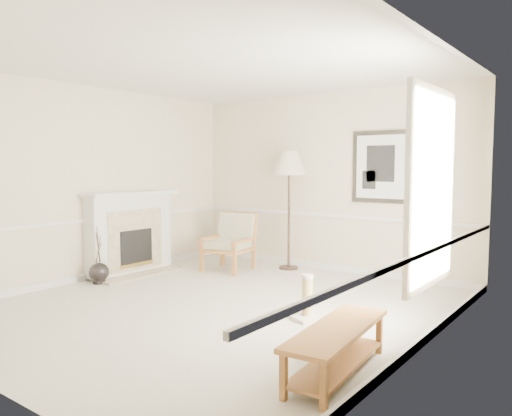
{
  "coord_description": "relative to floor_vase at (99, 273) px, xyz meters",
  "views": [
    {
      "loc": [
        3.99,
        -4.5,
        1.72
      ],
      "look_at": [
        0.09,
        0.7,
        1.16
      ],
      "focal_mm": 35.0,
      "sensor_mm": 36.0,
      "label": 1
    }
  ],
  "objects": [
    {
      "name": "ground",
      "position": [
        2.15,
        0.14,
        -0.15
      ],
      "size": [
        5.5,
        5.5,
        0.0
      ],
      "primitive_type": "plane",
      "color": "silver",
      "rests_on": "ground"
    },
    {
      "name": "fireplace",
      "position": [
        -0.19,
        0.74,
        0.49
      ],
      "size": [
        0.64,
        1.64,
        1.31
      ],
      "color": "white",
      "rests_on": "ground"
    },
    {
      "name": "room",
      "position": [
        2.29,
        0.22,
        1.71
      ],
      "size": [
        5.04,
        5.54,
        2.92
      ],
      "color": "beige",
      "rests_on": "ground"
    },
    {
      "name": "floor_vase",
      "position": [
        0.0,
        0.0,
        0.0
      ],
      "size": [
        0.29,
        0.29,
        0.84
      ],
      "rotation": [
        0.0,
        0.0,
        -0.05
      ],
      "color": "black",
      "rests_on": "ground"
    },
    {
      "name": "floor_lamp",
      "position": [
        1.64,
        2.54,
        1.55
      ],
      "size": [
        0.65,
        0.65,
        1.95
      ],
      "rotation": [
        0.0,
        0.0,
        -0.07
      ],
      "color": "black",
      "rests_on": "ground"
    },
    {
      "name": "scratching_post",
      "position": [
        3.31,
        0.37,
        0.01
      ],
      "size": [
        0.47,
        0.47,
        0.51
      ],
      "rotation": [
        0.0,
        0.0,
        -0.4
      ],
      "color": "beige",
      "rests_on": "ground"
    },
    {
      "name": "armchair",
      "position": [
        0.9,
        1.95,
        0.35
      ],
      "size": [
        0.8,
        0.84,
        0.93
      ],
      "rotation": [
        0.0,
        0.0,
        0.14
      ],
      "color": "#AF6D38",
      "rests_on": "ground"
    },
    {
      "name": "bench",
      "position": [
        4.28,
        -0.77,
        0.11
      ],
      "size": [
        0.56,
        1.43,
        0.4
      ],
      "rotation": [
        0.0,
        0.0,
        0.1
      ],
      "color": "#AF6D38",
      "rests_on": "ground"
    }
  ]
}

